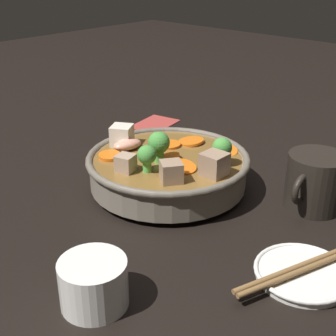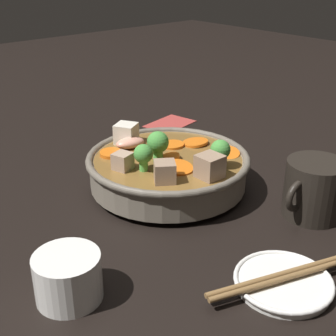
{
  "view_description": "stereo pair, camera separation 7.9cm",
  "coord_description": "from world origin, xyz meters",
  "views": [
    {
      "loc": [
        0.53,
        0.48,
        0.37
      ],
      "look_at": [
        0.0,
        0.0,
        0.04
      ],
      "focal_mm": 50.0,
      "sensor_mm": 36.0,
      "label": 1
    },
    {
      "loc": [
        0.47,
        0.54,
        0.37
      ],
      "look_at": [
        0.0,
        0.0,
        0.04
      ],
      "focal_mm": 50.0,
      "sensor_mm": 36.0,
      "label": 2
    }
  ],
  "objects": [
    {
      "name": "ground_plane",
      "position": [
        0.0,
        0.0,
        0.0
      ],
      "size": [
        3.0,
        3.0,
        0.0
      ],
      "primitive_type": "plane",
      "color": "black"
    },
    {
      "name": "stirfry_bowl",
      "position": [
        0.0,
        0.0,
        0.04
      ],
      "size": [
        0.27,
        0.27,
        0.11
      ],
      "color": "slate",
      "rests_on": "ground_plane"
    },
    {
      "name": "side_saucer",
      "position": [
        0.07,
        0.29,
        0.01
      ],
      "size": [
        0.12,
        0.12,
        0.01
      ],
      "color": "white",
      "rests_on": "ground_plane"
    },
    {
      "name": "tea_cup",
      "position": [
        0.27,
        0.13,
        0.03
      ],
      "size": [
        0.08,
        0.08,
        0.06
      ],
      "color": "white",
      "rests_on": "ground_plane"
    },
    {
      "name": "dark_mug",
      "position": [
        -0.11,
        0.21,
        0.04
      ],
      "size": [
        0.12,
        0.09,
        0.09
      ],
      "color": "black",
      "rests_on": "ground_plane"
    },
    {
      "name": "napkin",
      "position": [
        -0.22,
        -0.24,
        0.0
      ],
      "size": [
        0.12,
        0.1,
        0.0
      ],
      "color": "#A33833",
      "rests_on": "ground_plane"
    },
    {
      "name": "chopsticks_pair",
      "position": [
        0.07,
        0.29,
        0.02
      ],
      "size": [
        0.2,
        0.08,
        0.01
      ],
      "color": "olive",
      "rests_on": "side_saucer"
    }
  ]
}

